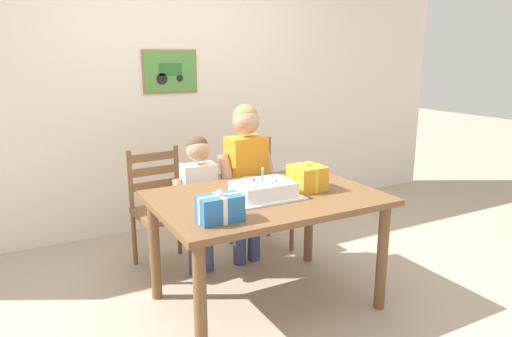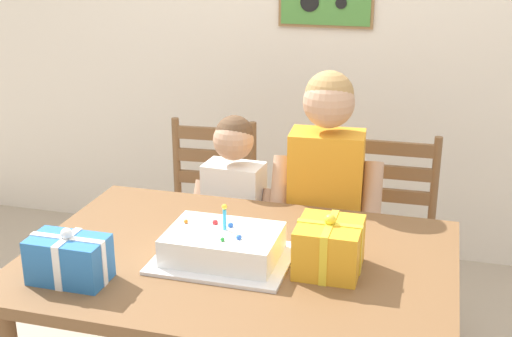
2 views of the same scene
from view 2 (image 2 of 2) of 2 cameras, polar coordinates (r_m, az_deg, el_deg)
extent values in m
cube|color=silver|center=(3.78, 6.51, 12.06)|extent=(6.40, 0.08, 2.60)
cylinder|color=black|center=(3.73, 4.51, 13.70)|extent=(0.10, 0.01, 0.10)
cylinder|color=black|center=(3.70, 7.13, 13.56)|extent=(0.06, 0.01, 0.06)
cube|color=brown|center=(2.28, -1.47, -7.82)|extent=(1.41, 0.98, 0.04)
cylinder|color=brown|center=(3.00, -10.66, -9.16)|extent=(0.07, 0.07, 0.71)
cylinder|color=brown|center=(2.74, 14.13, -12.43)|extent=(0.07, 0.07, 0.71)
cube|color=silver|center=(2.25, -2.73, -7.50)|extent=(0.44, 0.34, 0.01)
cube|color=white|center=(2.23, -2.75, -6.33)|extent=(0.36, 0.26, 0.09)
cylinder|color=#33ADE5|center=(2.21, -2.64, -4.30)|extent=(0.01, 0.01, 0.07)
sphere|color=yellow|center=(2.19, -2.66, -3.22)|extent=(0.02, 0.02, 0.02)
sphere|color=orange|center=(2.27, -5.88, -4.43)|extent=(0.01, 0.01, 0.01)
sphere|color=blue|center=(2.15, -1.45, -5.79)|extent=(0.02, 0.02, 0.02)
sphere|color=green|center=(2.14, -2.83, -5.94)|extent=(0.01, 0.01, 0.01)
sphere|color=blue|center=(2.24, -2.14, -4.75)|extent=(0.02, 0.02, 0.02)
sphere|color=red|center=(2.26, -3.44, -4.52)|extent=(0.02, 0.02, 0.02)
cube|color=#286BB7|center=(2.17, -15.37, -7.34)|extent=(0.24, 0.14, 0.14)
cube|color=white|center=(2.17, -15.37, -7.34)|extent=(0.24, 0.02, 0.15)
cube|color=white|center=(2.17, -15.37, -7.34)|extent=(0.02, 0.14, 0.15)
sphere|color=white|center=(2.14, -15.57, -5.28)|extent=(0.04, 0.04, 0.04)
cube|color=gold|center=(2.16, 6.14, -6.56)|extent=(0.20, 0.21, 0.16)
cube|color=yellow|center=(2.16, 6.14, -6.56)|extent=(0.21, 0.02, 0.16)
cube|color=yellow|center=(2.16, 6.14, -6.56)|extent=(0.02, 0.22, 0.16)
sphere|color=yellow|center=(2.12, 6.23, -4.27)|extent=(0.04, 0.04, 0.04)
cube|color=brown|center=(3.23, -4.26, -4.91)|extent=(0.45, 0.45, 0.04)
cylinder|color=brown|center=(3.13, -1.66, -10.54)|extent=(0.04, 0.04, 0.43)
cylinder|color=brown|center=(3.22, -8.36, -9.78)|extent=(0.04, 0.04, 0.43)
cylinder|color=brown|center=(3.45, -0.26, -7.45)|extent=(0.04, 0.04, 0.43)
cylinder|color=brown|center=(3.54, -6.34, -6.87)|extent=(0.04, 0.04, 0.43)
cylinder|color=brown|center=(3.27, -0.27, 0.08)|extent=(0.04, 0.04, 0.45)
cylinder|color=brown|center=(3.36, -6.65, 0.49)|extent=(0.04, 0.04, 0.45)
cube|color=brown|center=(3.33, -3.48, -0.81)|extent=(0.36, 0.05, 0.06)
cube|color=brown|center=(3.29, -3.52, 1.03)|extent=(0.36, 0.05, 0.06)
cube|color=brown|center=(3.26, -3.56, 2.91)|extent=(0.36, 0.05, 0.06)
cube|color=brown|center=(3.07, 10.72, -6.58)|extent=(0.43, 0.43, 0.04)
cylinder|color=brown|center=(3.01, 13.85, -12.47)|extent=(0.04, 0.04, 0.43)
cylinder|color=brown|center=(3.02, 6.51, -11.80)|extent=(0.04, 0.04, 0.43)
cylinder|color=brown|center=(3.34, 14.00, -9.09)|extent=(0.04, 0.04, 0.43)
cylinder|color=brown|center=(3.35, 7.45, -8.51)|extent=(0.04, 0.04, 0.43)
cylinder|color=brown|center=(3.14, 14.71, -1.36)|extent=(0.04, 0.04, 0.45)
cylinder|color=brown|center=(3.16, 7.82, -0.79)|extent=(0.04, 0.04, 0.45)
cube|color=brown|center=(3.17, 11.18, -2.22)|extent=(0.36, 0.03, 0.06)
cube|color=brown|center=(3.13, 11.31, -0.30)|extent=(0.36, 0.03, 0.06)
cube|color=brown|center=(3.10, 11.45, 1.66)|extent=(0.36, 0.03, 0.06)
cylinder|color=#38426B|center=(3.01, 6.77, -11.45)|extent=(0.10, 0.10, 0.48)
cylinder|color=#38426B|center=(3.02, 4.23, -11.24)|extent=(0.10, 0.10, 0.48)
cube|color=orange|center=(2.79, 5.83, -2.32)|extent=(0.31, 0.20, 0.54)
cylinder|color=tan|center=(2.76, 9.61, -3.21)|extent=(0.10, 0.23, 0.36)
cylinder|color=tan|center=(2.79, 1.92, -2.67)|extent=(0.10, 0.23, 0.36)
sphere|color=tan|center=(2.67, 6.12, 5.54)|extent=(0.20, 0.20, 0.20)
sphere|color=#A87F4C|center=(2.68, 6.16, 6.12)|extent=(0.19, 0.19, 0.19)
cylinder|color=#38426B|center=(3.10, -0.77, -11.20)|extent=(0.08, 0.08, 0.40)
cylinder|color=#38426B|center=(3.13, -2.70, -10.84)|extent=(0.08, 0.08, 0.40)
cube|color=white|center=(2.92, -1.83, -3.83)|extent=(0.25, 0.17, 0.45)
cylinder|color=tan|center=(2.86, 0.88, -4.74)|extent=(0.08, 0.19, 0.30)
cylinder|color=tan|center=(2.96, -4.86, -3.91)|extent=(0.08, 0.19, 0.30)
sphere|color=tan|center=(2.81, -1.90, 2.39)|extent=(0.17, 0.17, 0.17)
sphere|color=brown|center=(2.81, -1.83, 2.86)|extent=(0.16, 0.16, 0.16)
camera|label=1|loc=(2.06, -87.13, -3.65)|focal=32.45mm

